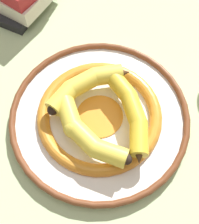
{
  "coord_description": "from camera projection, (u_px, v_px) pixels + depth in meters",
  "views": [
    {
      "loc": [
        0.24,
        -0.07,
        0.59
      ],
      "look_at": [
        -0.04,
        -0.03,
        0.03
      ],
      "focal_mm": 50.0,
      "sensor_mm": 36.0,
      "label": 1
    }
  ],
  "objects": [
    {
      "name": "banana_c",
      "position": [
        85.0,
        133.0,
        0.58
      ],
      "size": [
        0.17,
        0.13,
        0.04
      ],
      "rotation": [
        0.0,
        0.0,
        6.92
      ],
      "color": "yellow",
      "rests_on": "decorative_bowl"
    },
    {
      "name": "banana_b",
      "position": [
        86.0,
        85.0,
        0.63
      ],
      "size": [
        0.1,
        0.18,
        0.04
      ],
      "rotation": [
        0.0,
        0.0,
        5.13
      ],
      "color": "yellow",
      "rests_on": "decorative_bowl"
    },
    {
      "name": "decorative_bowl",
      "position": [
        100.0,
        116.0,
        0.64
      ],
      "size": [
        0.37,
        0.37,
        0.03
      ],
      "color": "white",
      "rests_on": "ground_plane"
    },
    {
      "name": "banana_a",
      "position": [
        131.0,
        112.0,
        0.6
      ],
      "size": [
        0.21,
        0.07,
        0.04
      ],
      "rotation": [
        0.0,
        0.0,
        3.28
      ],
      "color": "gold",
      "rests_on": "decorative_bowl"
    },
    {
      "name": "ground_plane",
      "position": [
        118.0,
        133.0,
        0.64
      ],
      "size": [
        2.8,
        2.8,
        0.0
      ],
      "primitive_type": "plane",
      "color": "#B2C693"
    }
  ]
}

